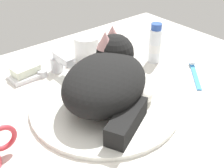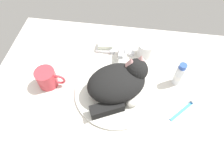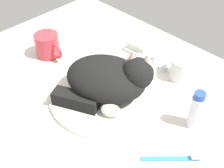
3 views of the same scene
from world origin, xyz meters
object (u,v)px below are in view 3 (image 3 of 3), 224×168
Objects in this scene: faucet at (151,59)px; coffee_mug at (48,45)px; soap_bar at (139,46)px; rinse_cup at (182,69)px; toothbrush at (174,158)px; toothpaste_bottle at (196,111)px; cat at (110,78)px.

coffee_mug is (-29.07, -20.74, 1.45)cm from faucet.
soap_bar is (20.81, 23.92, -1.83)cm from coffee_mug.
toothbrush is (17.31, -26.95, -2.98)cm from rinse_cup.
rinse_cup is at bearing 29.47° from coffee_mug.
soap_bar is at bearing 154.98° from toothpaste_bottle.
toothbrush is at bearing -9.86° from cat.
cat is 2.58× the size of toothbrush.
toothpaste_bottle reaches higher than faucet.
soap_bar is 37.02cm from toothpaste_bottle.
rinse_cup reaches higher than toothbrush.
cat is at bearing 170.14° from toothbrush.
soap_bar is (-9.54, 23.54, -4.76)cm from cat.
faucet is at bearing 93.58° from cat.
cat reaches higher than faucet.
faucet is at bearing 35.51° from coffee_mug.
rinse_cup is at bearing 9.78° from faucet.
toothbrush is at bearing -57.30° from rinse_cup.
coffee_mug is 57.65cm from toothbrush.
toothpaste_bottle is 13.94cm from toothbrush.
coffee_mug is 54.88cm from toothpaste_bottle.
coffee_mug reaches higher than rinse_cup.
rinse_cup is at bearing 134.67° from toothpaste_bottle.
rinse_cup is 1.04× the size of soap_bar.
faucet reaches higher than toothbrush.
toothpaste_bottle is (25.15, -12.42, 2.85)cm from faucet.
faucet is 0.42× the size of cat.
coffee_mug is at bearing -131.02° from soap_bar.
rinse_cup is 32.17cm from toothbrush.
coffee_mug is at bearing -171.27° from toothpaste_bottle.
coffee_mug is 1.03× the size of toothpaste_bottle.
toothbrush is at bearing -76.00° from toothpaste_bottle.
toothbrush is (3.15, -12.64, -4.97)cm from toothpaste_bottle.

